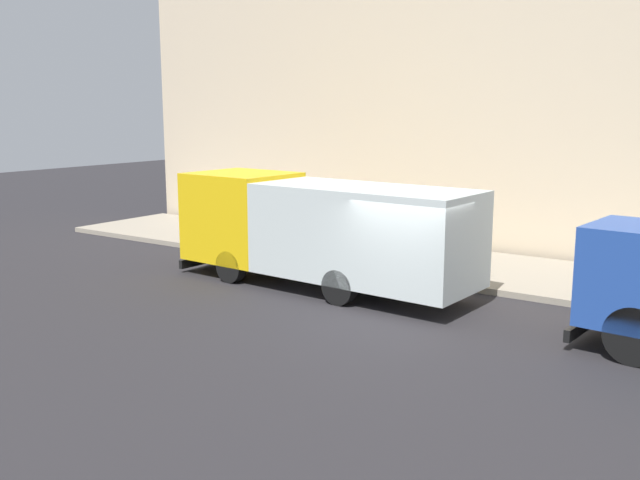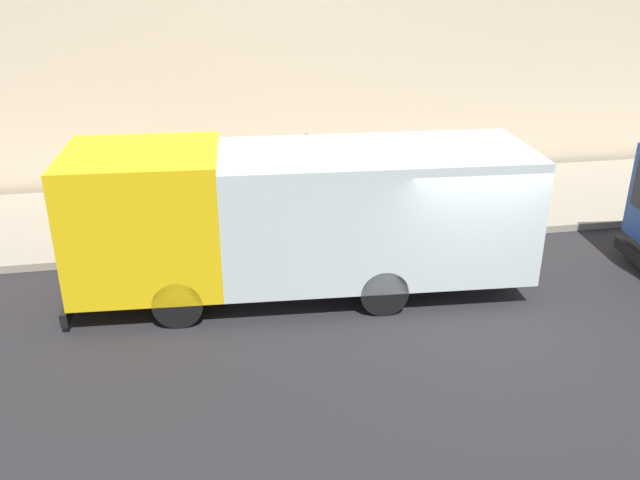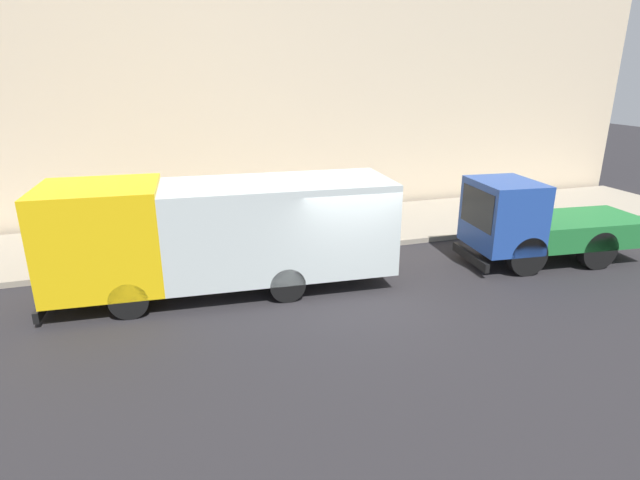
{
  "view_description": "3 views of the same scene",
  "coord_description": "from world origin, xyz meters",
  "px_view_note": "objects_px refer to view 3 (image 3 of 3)",
  "views": [
    {
      "loc": [
        -13.06,
        -6.88,
        4.47
      ],
      "look_at": [
        0.93,
        2.65,
        1.31
      ],
      "focal_mm": 39.55,
      "sensor_mm": 36.0,
      "label": 1
    },
    {
      "loc": [
        -9.72,
        4.52,
        5.91
      ],
      "look_at": [
        0.63,
        2.66,
        1.29
      ],
      "focal_mm": 37.8,
      "sensor_mm": 36.0,
      "label": 2
    },
    {
      "loc": [
        -10.33,
        4.12,
        5.17
      ],
      "look_at": [
        0.93,
        0.59,
        1.18
      ],
      "focal_mm": 28.26,
      "sensor_mm": 36.0,
      "label": 3
    }
  ],
  "objects_px": {
    "large_utility_truck": "(223,230)",
    "street_sign_post": "(230,209)",
    "small_flatbed_truck": "(538,224)",
    "pedestrian_walking": "(143,213)",
    "traffic_cone_orange": "(60,255)"
  },
  "relations": [
    {
      "from": "small_flatbed_truck",
      "to": "pedestrian_walking",
      "type": "height_order",
      "value": "small_flatbed_truck"
    },
    {
      "from": "large_utility_truck",
      "to": "street_sign_post",
      "type": "height_order",
      "value": "large_utility_truck"
    },
    {
      "from": "traffic_cone_orange",
      "to": "pedestrian_walking",
      "type": "bearing_deg",
      "value": -57.26
    },
    {
      "from": "traffic_cone_orange",
      "to": "street_sign_post",
      "type": "distance_m",
      "value": 4.69
    },
    {
      "from": "large_utility_truck",
      "to": "traffic_cone_orange",
      "type": "relative_size",
      "value": 14.5
    },
    {
      "from": "large_utility_truck",
      "to": "traffic_cone_orange",
      "type": "distance_m",
      "value": 4.93
    },
    {
      "from": "small_flatbed_truck",
      "to": "pedestrian_walking",
      "type": "xyz_separation_m",
      "value": [
        4.62,
        10.49,
        -0.04
      ]
    },
    {
      "from": "large_utility_truck",
      "to": "pedestrian_walking",
      "type": "bearing_deg",
      "value": 29.38
    },
    {
      "from": "small_flatbed_truck",
      "to": "traffic_cone_orange",
      "type": "xyz_separation_m",
      "value": [
        3.23,
        12.65,
        -0.68
      ]
    },
    {
      "from": "large_utility_truck",
      "to": "small_flatbed_truck",
      "type": "distance_m",
      "value": 8.61
    },
    {
      "from": "traffic_cone_orange",
      "to": "street_sign_post",
      "type": "relative_size",
      "value": 0.25
    },
    {
      "from": "small_flatbed_truck",
      "to": "large_utility_truck",
      "type": "bearing_deg",
      "value": 90.61
    },
    {
      "from": "small_flatbed_truck",
      "to": "traffic_cone_orange",
      "type": "relative_size",
      "value": 9.12
    },
    {
      "from": "small_flatbed_truck",
      "to": "pedestrian_walking",
      "type": "bearing_deg",
      "value": 71.42
    },
    {
      "from": "small_flatbed_truck",
      "to": "street_sign_post",
      "type": "relative_size",
      "value": 2.3
    }
  ]
}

